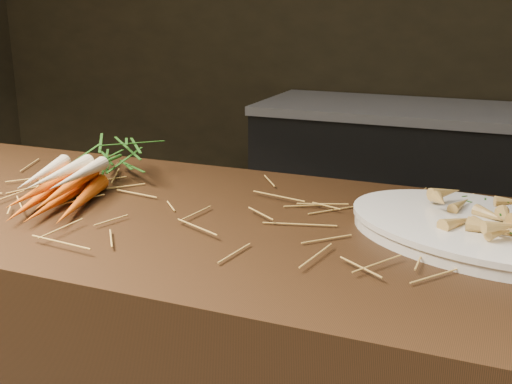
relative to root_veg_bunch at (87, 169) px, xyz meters
The scene contains 5 objects.
back_counter 1.99m from the root_veg_bunch, 71.01° to the left, with size 1.82×0.62×0.84m.
straw_bedding 0.33m from the root_veg_bunch, 10.86° to the right, with size 1.40×0.60×0.02m, color olive, non-canonical shape.
root_veg_bunch is the anchor object (origin of this frame).
serving_platter 0.82m from the root_veg_bunch, ahead, with size 0.48×0.32×0.03m, color white, non-canonical shape.
roasted_veg_heap 0.81m from the root_veg_bunch, ahead, with size 0.23×0.17×0.05m, color olive, non-canonical shape.
Camera 1 is at (0.53, -0.74, 1.29)m, focal length 45.00 mm.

